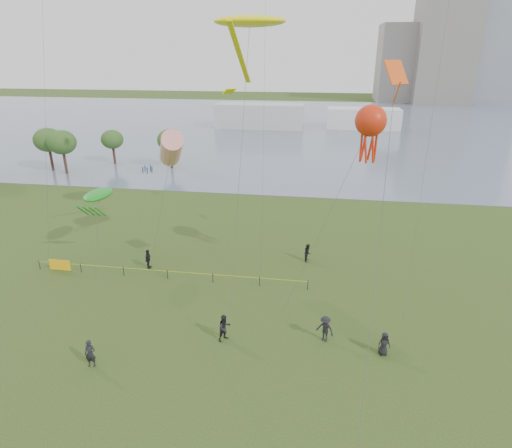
# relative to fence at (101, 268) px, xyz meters

# --- Properties ---
(lake) EXTENTS (400.00, 120.00, 0.08)m
(lake) POSITION_rel_fence_xyz_m (14.73, 84.06, -0.53)
(lake) COLOR slate
(lake) RESTS_ON ground_plane
(building_mid) EXTENTS (20.00, 20.00, 38.00)m
(building_mid) POSITION_rel_fence_xyz_m (60.73, 146.06, 18.45)
(building_mid) COLOR slate
(building_mid) RESTS_ON ground_plane
(building_low) EXTENTS (16.00, 18.00, 28.00)m
(building_low) POSITION_rel_fence_xyz_m (46.73, 152.06, 13.45)
(building_low) COLOR gray
(building_low) RESTS_ON ground_plane
(pavilion_left) EXTENTS (22.00, 8.00, 6.00)m
(pavilion_left) POSITION_rel_fence_xyz_m (2.73, 79.06, 2.45)
(pavilion_left) COLOR silver
(pavilion_left) RESTS_ON ground_plane
(pavilion_right) EXTENTS (18.00, 7.00, 5.00)m
(pavilion_right) POSITION_rel_fence_xyz_m (28.73, 82.06, 1.95)
(pavilion_right) COLOR silver
(pavilion_right) RESTS_ON ground_plane
(trees) EXTENTS (32.00, 16.23, 7.43)m
(trees) POSITION_rel_fence_xyz_m (-21.98, 31.39, 4.42)
(trees) COLOR #372219
(trees) RESTS_ON ground_plane
(fence) EXTENTS (24.07, 0.07, 1.05)m
(fence) POSITION_rel_fence_xyz_m (0.00, 0.00, 0.00)
(fence) COLOR black
(fence) RESTS_ON ground_plane
(spectator_a) EXTENTS (1.16, 1.18, 1.92)m
(spectator_a) POSITION_rel_fence_xyz_m (12.83, -7.46, 0.40)
(spectator_a) COLOR black
(spectator_a) RESTS_ON ground_plane
(spectator_b) EXTENTS (1.41, 1.16, 1.90)m
(spectator_b) POSITION_rel_fence_xyz_m (19.50, -6.55, 0.39)
(spectator_b) COLOR black
(spectator_b) RESTS_ON ground_plane
(spectator_c) EXTENTS (0.47, 1.07, 1.80)m
(spectator_c) POSITION_rel_fence_xyz_m (3.75, 1.65, 0.34)
(spectator_c) COLOR black
(spectator_c) RESTS_ON ground_plane
(spectator_d) EXTENTS (0.89, 0.68, 1.63)m
(spectator_d) POSITION_rel_fence_xyz_m (23.26, -7.40, 0.26)
(spectator_d) COLOR black
(spectator_d) RESTS_ON ground_plane
(spectator_f) EXTENTS (0.73, 0.54, 1.86)m
(spectator_f) POSITION_rel_fence_xyz_m (5.21, -11.28, 0.38)
(spectator_f) COLOR black
(spectator_f) RESTS_ON ground_plane
(spectator_g) EXTENTS (0.74, 0.90, 1.69)m
(spectator_g) POSITION_rel_fence_xyz_m (17.91, 5.27, 0.29)
(spectator_g) COLOR black
(spectator_g) RESTS_ON ground_plane
(kite_stingray) EXTENTS (5.67, 10.25, 20.81)m
(kite_stingray) POSITION_rel_fence_xyz_m (12.57, 4.81, 19.76)
(kite_stingray) COLOR #3F3F42
(kite_windsock) EXTENTS (4.28, 5.37, 12.36)m
(kite_windsock) POSITION_rel_fence_xyz_m (5.73, 4.22, 9.86)
(kite_windsock) COLOR #3F3F42
(kite_creature) EXTENTS (2.13, 6.02, 6.63)m
(kite_creature) POSITION_rel_fence_xyz_m (-1.07, 3.19, 5.65)
(kite_creature) COLOR #3F3F42
(kite_octopus) EXTENTS (6.50, 4.44, 14.86)m
(kite_octopus) POSITION_rel_fence_xyz_m (21.85, 0.05, 13.13)
(kite_octopus) COLOR #3F3F42
(kite_delta) EXTENTS (2.53, 14.38, 17.81)m
(kite_delta) POSITION_rel_fence_xyz_m (22.11, -7.29, 15.62)
(kite_delta) COLOR #3F3F42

